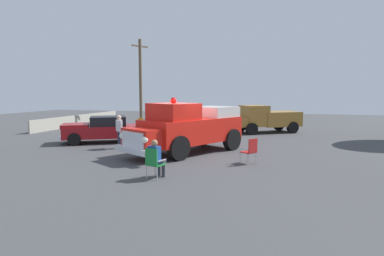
{
  "coord_description": "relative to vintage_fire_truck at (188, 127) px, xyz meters",
  "views": [
    {
      "loc": [
        14.24,
        4.32,
        2.83
      ],
      "look_at": [
        -0.48,
        0.26,
        1.14
      ],
      "focal_mm": 30.62,
      "sensor_mm": 36.0,
      "label": 1
    }
  ],
  "objects": [
    {
      "name": "lawn_chair_near_truck",
      "position": [
        4.78,
        0.2,
        -0.61
      ],
      "size": [
        0.62,
        0.62,
        1.02
      ],
      "color": "#B7BABF",
      "rests_on": "ground"
    },
    {
      "name": "parked_pickup",
      "position": [
        -8.67,
        3.07,
        -0.21
      ],
      "size": [
        4.08,
        5.02,
        1.9
      ],
      "color": "black",
      "rests_on": "ground"
    },
    {
      "name": "lawn_chair_spare",
      "position": [
        -6.12,
        -5.27,
        -0.61
      ],
      "size": [
        0.59,
        0.6,
        1.02
      ],
      "color": "#B7BABF",
      "rests_on": "ground"
    },
    {
      "name": "background_fence",
      "position": [
        -9.55,
        -12.23,
        -0.75
      ],
      "size": [
        11.84,
        0.12,
        0.9
      ],
      "color": "#A8A393",
      "rests_on": "ground"
    },
    {
      "name": "classic_hot_rod",
      "position": [
        -1.69,
        -5.52,
        -0.45
      ],
      "size": [
        3.76,
        4.71,
        1.46
      ],
      "color": "black",
      "rests_on": "ground"
    },
    {
      "name": "spectator_seated",
      "position": [
        4.65,
        0.24,
        -0.5
      ],
      "size": [
        0.62,
        0.51,
        1.29
      ],
      "color": "#383842",
      "rests_on": "ground"
    },
    {
      "name": "ground_plane",
      "position": [
        0.28,
        -0.14,
        -1.2
      ],
      "size": [
        60.0,
        60.0,
        0.0
      ],
      "primitive_type": "plane",
      "color": "#424244"
    },
    {
      "name": "utility_pole",
      "position": [
        -11.93,
        -7.76,
        2.61
      ],
      "size": [
        1.57,
        0.87,
        7.32
      ],
      "color": "brown",
      "rests_on": "ground"
    },
    {
      "name": "vintage_fire_truck",
      "position": [
        0.0,
        0.0,
        0.0
      ],
      "size": [
        6.24,
        4.87,
        2.59
      ],
      "color": "black",
      "rests_on": "ground"
    },
    {
      "name": "spectator_standing",
      "position": [
        -0.15,
        -3.63,
        -0.23
      ],
      "size": [
        0.55,
        0.49,
        1.68
      ],
      "color": "#2D334C",
      "rests_on": "ground"
    },
    {
      "name": "lawn_chair_by_car",
      "position": [
        1.69,
        3.03,
        -0.61
      ],
      "size": [
        0.69,
        0.69,
        1.02
      ],
      "color": "#B7BABF",
      "rests_on": "ground"
    }
  ]
}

